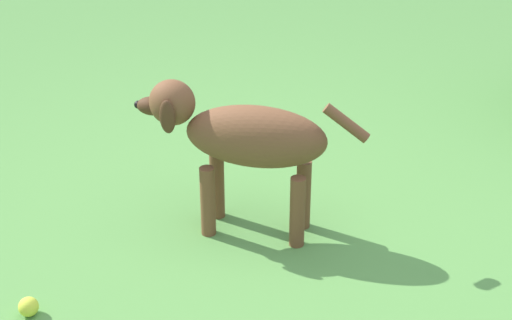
% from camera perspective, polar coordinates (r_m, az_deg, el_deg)
% --- Properties ---
extents(ground, '(14.00, 14.00, 0.00)m').
position_cam_1_polar(ground, '(2.81, 1.07, -7.14)').
color(ground, '#548C42').
extents(dog, '(0.87, 0.23, 0.59)m').
position_cam_1_polar(dog, '(2.78, -1.02, 1.68)').
color(dog, brown).
rests_on(dog, ground).
extents(tennis_ball_1, '(0.07, 0.07, 0.07)m').
position_cam_1_polar(tennis_ball_1, '(2.62, -16.63, -10.46)').
color(tennis_ball_1, '#CFD73D').
rests_on(tennis_ball_1, ground).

